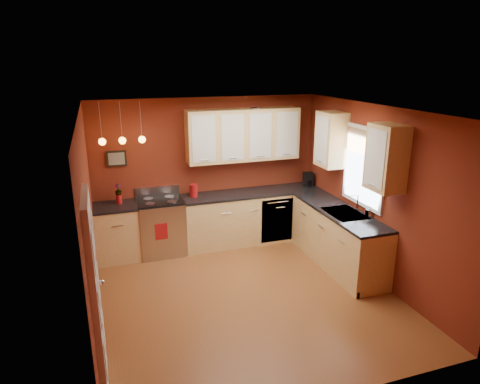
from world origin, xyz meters
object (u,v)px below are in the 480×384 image
object	(u,v)px
sink	(345,214)
soap_pump	(369,212)
coffee_maker	(308,180)
red_canister	(194,190)
gas_range	(161,226)

from	to	relation	value
sink	soap_pump	world-z (taller)	sink
coffee_maker	sink	bearing A→B (deg)	-85.00
sink	red_canister	xyz separation A→B (m)	(-2.03, 1.55, 0.14)
gas_range	soap_pump	size ratio (longest dim) A/B	6.32
gas_range	soap_pump	xyz separation A→B (m)	(2.87, -1.77, 0.55)
gas_range	red_canister	distance (m)	0.82
sink	coffee_maker	bearing A→B (deg)	84.45
sink	coffee_maker	world-z (taller)	sink
gas_range	coffee_maker	size ratio (longest dim) A/B	4.34
coffee_maker	gas_range	bearing A→B (deg)	-169.02
red_canister	gas_range	bearing A→B (deg)	-175.36
sink	soap_pump	xyz separation A→B (m)	(0.24, -0.27, 0.11)
sink	gas_range	bearing A→B (deg)	150.22
gas_range	sink	size ratio (longest dim) A/B	1.59
coffee_maker	soap_pump	bearing A→B (deg)	-76.36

